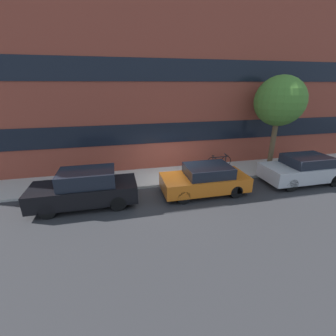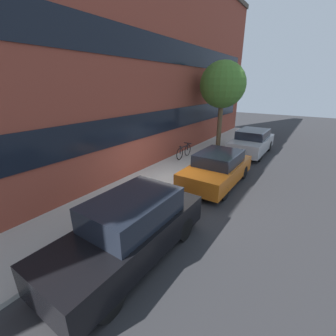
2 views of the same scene
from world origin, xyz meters
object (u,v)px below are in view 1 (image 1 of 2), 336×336
(parked_car_black, at_px, (85,189))
(street_tree, at_px, (280,102))
(parked_car_silver, at_px, (303,169))
(bicycle, at_px, (219,161))
(fire_hydrant, at_px, (104,178))
(parked_car_orange, at_px, (205,179))

(parked_car_black, bearing_deg, street_tree, -169.32)
(parked_car_silver, height_order, bicycle, parked_car_silver)
(bicycle, height_order, street_tree, street_tree)
(fire_hydrant, bearing_deg, bicycle, 9.13)
(parked_car_silver, relative_size, fire_hydrant, 5.67)
(parked_car_black, distance_m, parked_car_silver, 10.53)
(parked_car_black, relative_size, parked_car_silver, 1.04)
(parked_car_silver, xyz_separation_m, fire_hydrant, (-9.86, 1.69, -0.23))
(fire_hydrant, xyz_separation_m, street_tree, (9.31, 0.19, 3.42))
(parked_car_silver, distance_m, street_tree, 3.74)
(parked_car_orange, distance_m, street_tree, 6.05)
(parked_car_orange, height_order, parked_car_silver, parked_car_silver)
(parked_car_silver, height_order, street_tree, street_tree)
(parked_car_black, height_order, street_tree, street_tree)
(parked_car_orange, bearing_deg, parked_car_black, 0.00)
(parked_car_black, distance_m, bicycle, 7.71)
(parked_car_orange, distance_m, bicycle, 3.39)
(parked_car_orange, height_order, bicycle, parked_car_orange)
(parked_car_black, xyz_separation_m, parked_car_orange, (5.21, -0.00, -0.09))
(parked_car_black, bearing_deg, fire_hydrant, -111.47)
(parked_car_orange, xyz_separation_m, fire_hydrant, (-4.55, 1.69, -0.18))
(parked_car_black, relative_size, fire_hydrant, 5.88)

